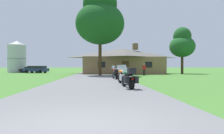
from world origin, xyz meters
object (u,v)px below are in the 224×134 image
(bystander_red_shirt_near_lodge, at_px, (144,69))
(tree_by_lodge_front, at_px, (100,18))
(parked_black_sedan_far_left, at_px, (31,70))
(tree_right_of_lodge, at_px, (182,44))
(metal_silo_distant, at_px, (17,57))
(motorcycle_orange_third_in_row, at_px, (121,74))
(parked_navy_suv_far_left, at_px, (36,69))
(motorcycle_red_farthest_in_row, at_px, (116,73))
(motorcycle_green_nearest_to_camera, at_px, (129,78))
(motorcycle_orange_second_in_row, at_px, (124,76))

(bystander_red_shirt_near_lodge, height_order, tree_by_lodge_front, tree_by_lodge_front)
(tree_by_lodge_front, bearing_deg, parked_black_sedan_far_left, 133.27)
(tree_right_of_lodge, height_order, metal_silo_distant, tree_right_of_lodge)
(motorcycle_orange_third_in_row, distance_m, parked_black_sedan_far_left, 30.16)
(parked_black_sedan_far_left, bearing_deg, parked_navy_suv_far_left, -147.26)
(motorcycle_red_farthest_in_row, bearing_deg, parked_black_sedan_far_left, 115.63)
(bystander_red_shirt_near_lodge, distance_m, metal_silo_distant, 28.86)
(bystander_red_shirt_near_lodge, relative_size, tree_right_of_lodge, 0.21)
(motorcycle_red_farthest_in_row, relative_size, tree_by_lodge_front, 0.17)
(motorcycle_orange_third_in_row, relative_size, bystander_red_shirt_near_lodge, 1.24)
(bystander_red_shirt_near_lodge, distance_m, tree_right_of_lodge, 11.44)
(motorcycle_green_nearest_to_camera, xyz_separation_m, motorcycle_orange_third_in_row, (0.20, 5.39, 0.01))
(motorcycle_green_nearest_to_camera, xyz_separation_m, bystander_red_shirt_near_lodge, (4.80, 16.71, 0.34))
(motorcycle_green_nearest_to_camera, xyz_separation_m, parked_navy_suv_far_left, (-13.59, 28.62, 0.17))
(tree_right_of_lodge, relative_size, parked_black_sedan_far_left, 1.91)
(motorcycle_red_farthest_in_row, relative_size, parked_navy_suv_far_left, 0.42)
(motorcycle_green_nearest_to_camera, bearing_deg, parked_black_sedan_far_left, 108.46)
(motorcycle_orange_third_in_row, xyz_separation_m, parked_black_sedan_far_left, (-15.65, 25.79, 0.02))
(bystander_red_shirt_near_lodge, xyz_separation_m, metal_silo_distant, (-23.75, 16.22, 2.43))
(motorcycle_orange_third_in_row, bearing_deg, parked_navy_suv_far_left, 115.54)
(motorcycle_red_farthest_in_row, distance_m, metal_silo_distant, 31.30)
(motorcycle_green_nearest_to_camera, relative_size, bystander_red_shirt_near_lodge, 1.23)
(tree_right_of_lodge, distance_m, tree_by_lodge_front, 16.31)
(motorcycle_green_nearest_to_camera, distance_m, parked_navy_suv_far_left, 31.69)
(motorcycle_green_nearest_to_camera, bearing_deg, motorcycle_red_farthest_in_row, 81.85)
(tree_by_lodge_front, xyz_separation_m, parked_navy_suv_far_left, (-12.20, 12.38, -7.07))
(tree_right_of_lodge, bearing_deg, motorcycle_orange_second_in_row, -122.26)
(motorcycle_orange_second_in_row, distance_m, tree_right_of_lodge, 24.95)
(motorcycle_orange_third_in_row, bearing_deg, tree_by_lodge_front, 93.19)
(motorcycle_green_nearest_to_camera, height_order, tree_by_lodge_front, tree_by_lodge_front)
(tree_right_of_lodge, bearing_deg, parked_black_sedan_far_left, 164.45)
(bystander_red_shirt_near_lodge, xyz_separation_m, parked_black_sedan_far_left, (-20.25, 14.47, -0.31))
(motorcycle_orange_second_in_row, height_order, tree_right_of_lodge, tree_right_of_lodge)
(metal_silo_distant, bearing_deg, motorcycle_red_farthest_in_row, -52.48)
(motorcycle_orange_second_in_row, distance_m, parked_black_sedan_far_left, 32.60)
(bystander_red_shirt_near_lodge, relative_size, metal_silo_distant, 0.25)
(motorcycle_green_nearest_to_camera, relative_size, metal_silo_distant, 0.31)
(motorcycle_green_nearest_to_camera, relative_size, motorcycle_red_farthest_in_row, 1.00)
(parked_black_sedan_far_left, bearing_deg, motorcycle_green_nearest_to_camera, -156.95)
(motorcycle_red_farthest_in_row, xyz_separation_m, tree_right_of_lodge, (13.09, 15.02, 4.69))
(bystander_red_shirt_near_lodge, bearing_deg, metal_silo_distant, 164.77)
(metal_silo_distant, distance_m, parked_black_sedan_far_left, 4.78)
(tree_right_of_lodge, height_order, tree_by_lodge_front, tree_by_lodge_front)
(bystander_red_shirt_near_lodge, distance_m, parked_black_sedan_far_left, 24.89)
(metal_silo_distant, xyz_separation_m, parked_navy_suv_far_left, (5.36, -4.30, -2.60))
(parked_black_sedan_far_left, bearing_deg, tree_by_lodge_front, -140.04)
(tree_right_of_lodge, relative_size, parked_navy_suv_far_left, 1.67)
(tree_right_of_lodge, relative_size, tree_by_lodge_front, 0.67)
(motorcycle_green_nearest_to_camera, relative_size, tree_right_of_lodge, 0.25)
(tree_right_of_lodge, bearing_deg, tree_by_lodge_front, -154.34)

